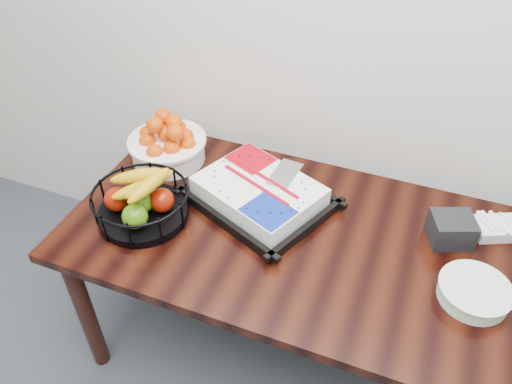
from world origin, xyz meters
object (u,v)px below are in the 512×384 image
(table, at_px, (308,253))
(plate_stack, at_px, (474,292))
(napkin_box, at_px, (451,229))
(cake_tray, at_px, (259,194))
(fruit_basket, at_px, (141,201))
(tangerine_bowl, at_px, (167,142))

(table, xyz_separation_m, plate_stack, (0.57, -0.07, 0.11))
(napkin_box, bearing_deg, cake_tray, -174.85)
(fruit_basket, bearing_deg, napkin_box, 15.38)
(table, distance_m, cake_tray, 0.30)
(table, xyz_separation_m, fruit_basket, (-0.62, -0.13, 0.17))
(fruit_basket, distance_m, plate_stack, 1.19)
(fruit_basket, bearing_deg, plate_stack, 2.78)
(tangerine_bowl, distance_m, plate_stack, 1.32)
(fruit_basket, bearing_deg, table, 11.89)
(table, relative_size, tangerine_bowl, 5.38)
(table, relative_size, napkin_box, 12.34)
(table, xyz_separation_m, cake_tray, (-0.24, 0.11, 0.13))
(table, height_order, tangerine_bowl, tangerine_bowl)
(tangerine_bowl, distance_m, napkin_box, 1.18)
(plate_stack, xyz_separation_m, napkin_box, (-0.10, 0.24, 0.02))
(plate_stack, distance_m, napkin_box, 0.26)
(cake_tray, height_order, tangerine_bowl, tangerine_bowl)
(cake_tray, relative_size, plate_stack, 2.68)
(tangerine_bowl, height_order, napkin_box, tangerine_bowl)
(tangerine_bowl, xyz_separation_m, napkin_box, (1.18, -0.06, -0.04))
(plate_stack, bearing_deg, fruit_basket, -177.22)
(tangerine_bowl, height_order, plate_stack, tangerine_bowl)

